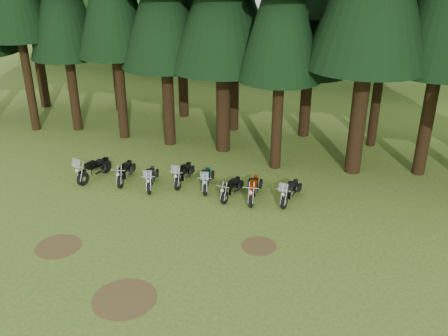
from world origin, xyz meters
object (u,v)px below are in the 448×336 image
at_px(motorcycle_1, 125,173).
at_px(motorcycle_4, 207,180).
at_px(motorcycle_0, 94,170).
at_px(motorcycle_2, 151,179).
at_px(motorcycle_7, 290,192).
at_px(motorcycle_5, 231,189).
at_px(motorcycle_6, 254,190).
at_px(motorcycle_3, 183,174).

relative_size(motorcycle_1, motorcycle_4, 1.03).
xyz_separation_m(motorcycle_0, motorcycle_4, (5.72, 0.79, -0.06)).
distance_m(motorcycle_0, motorcycle_1, 1.60).
bearing_deg(motorcycle_2, motorcycle_7, -13.72).
height_order(motorcycle_1, motorcycle_5, motorcycle_1).
relative_size(motorcycle_0, motorcycle_7, 1.09).
bearing_deg(motorcycle_0, motorcycle_2, 12.00).
distance_m(motorcycle_4, motorcycle_5, 1.48).
bearing_deg(motorcycle_1, motorcycle_7, -8.15).
bearing_deg(motorcycle_6, motorcycle_0, 175.62).
relative_size(motorcycle_5, motorcycle_6, 0.91).
bearing_deg(motorcycle_7, motorcycle_5, -163.47).
relative_size(motorcycle_1, motorcycle_3, 0.98).
height_order(motorcycle_0, motorcycle_3, motorcycle_0).
height_order(motorcycle_0, motorcycle_6, motorcycle_0).
relative_size(motorcycle_3, motorcycle_7, 1.00).
bearing_deg(motorcycle_1, motorcycle_4, -4.22).
relative_size(motorcycle_0, motorcycle_6, 1.07).
distance_m(motorcycle_4, motorcycle_7, 4.08).
xyz_separation_m(motorcycle_1, motorcycle_2, (1.52, -0.22, -0.00)).
distance_m(motorcycle_4, motorcycle_6, 2.45).
height_order(motorcycle_5, motorcycle_6, motorcycle_6).
bearing_deg(motorcycle_6, motorcycle_4, 164.61).
bearing_deg(motorcycle_7, motorcycle_2, -166.99).
distance_m(motorcycle_2, motorcycle_5, 4.02).
bearing_deg(motorcycle_2, motorcycle_3, 14.56).
xyz_separation_m(motorcycle_3, motorcycle_5, (2.69, -0.66, -0.04)).
bearing_deg(motorcycle_4, motorcycle_3, 158.55).
xyz_separation_m(motorcycle_0, motorcycle_2, (3.10, 0.06, -0.06)).
height_order(motorcycle_1, motorcycle_4, motorcycle_4).
distance_m(motorcycle_1, motorcycle_4, 4.17).
xyz_separation_m(motorcycle_3, motorcycle_6, (3.73, -0.50, 0.00)).
xyz_separation_m(motorcycle_3, motorcycle_7, (5.37, -0.24, -0.00)).
distance_m(motorcycle_3, motorcycle_5, 2.77).
relative_size(motorcycle_0, motorcycle_3, 1.09).
bearing_deg(motorcycle_4, motorcycle_2, -178.72).
bearing_deg(motorcycle_0, motorcycle_4, 18.65).
xyz_separation_m(motorcycle_1, motorcycle_6, (6.57, 0.17, 0.02)).
relative_size(motorcycle_2, motorcycle_4, 1.00).
bearing_deg(motorcycle_2, motorcycle_4, -3.88).
distance_m(motorcycle_0, motorcycle_5, 7.12).
bearing_deg(motorcycle_6, motorcycle_1, 173.95).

